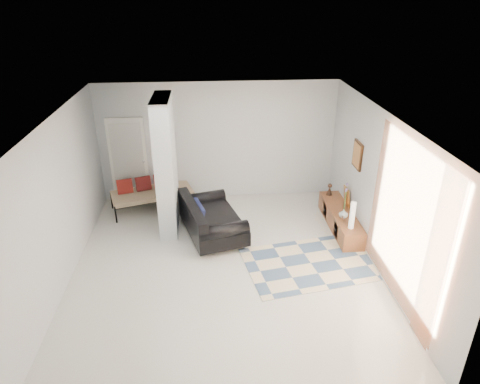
{
  "coord_description": "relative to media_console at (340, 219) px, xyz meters",
  "views": [
    {
      "loc": [
        -0.24,
        -6.5,
        4.67
      ],
      "look_at": [
        0.32,
        0.6,
        1.24
      ],
      "focal_mm": 32.0,
      "sensor_mm": 36.0,
      "label": 1
    }
  ],
  "objects": [
    {
      "name": "ceiling",
      "position": [
        -2.52,
        -1.26,
        2.6
      ],
      "size": [
        6.0,
        6.0,
        0.0
      ],
      "primitive_type": "plane",
      "rotation": [
        3.14,
        0.0,
        0.0
      ],
      "color": "white",
      "rests_on": "wall_back"
    },
    {
      "name": "media_console",
      "position": [
        0.0,
        0.0,
        0.0
      ],
      "size": [
        0.45,
        1.95,
        0.8
      ],
      "color": "brown",
      "rests_on": "floor"
    },
    {
      "name": "wall_back",
      "position": [
        -2.52,
        1.74,
        1.2
      ],
      "size": [
        6.0,
        0.0,
        6.0
      ],
      "primitive_type": "plane",
      "rotation": [
        1.57,
        0.0,
        0.0
      ],
      "color": "silver",
      "rests_on": "ground"
    },
    {
      "name": "cylinder_lamp",
      "position": [
        -0.02,
        -0.7,
        0.47
      ],
      "size": [
        0.1,
        0.1,
        0.56
      ],
      "primitive_type": "cylinder",
      "color": "white",
      "rests_on": "media_console"
    },
    {
      "name": "wall_right",
      "position": [
        0.23,
        -1.26,
        1.2
      ],
      "size": [
        0.0,
        6.0,
        6.0
      ],
      "primitive_type": "plane",
      "rotation": [
        1.57,
        0.0,
        -1.57
      ],
      "color": "silver",
      "rests_on": "ground"
    },
    {
      "name": "wall_art",
      "position": [
        0.2,
        -0.0,
        1.45
      ],
      "size": [
        0.04,
        0.45,
        0.55
      ],
      "primitive_type": "cube",
      "color": "#331C0E",
      "rests_on": "wall_right"
    },
    {
      "name": "bronze_figurine",
      "position": [
        -0.05,
        0.78,
        0.33
      ],
      "size": [
        0.14,
        0.14,
        0.27
      ],
      "primitive_type": null,
      "rotation": [
        0.0,
        0.0,
        -0.0
      ],
      "color": "#321F16",
      "rests_on": "media_console"
    },
    {
      "name": "hallway_door",
      "position": [
        -4.62,
        1.7,
        0.82
      ],
      "size": [
        0.85,
        0.06,
        2.04
      ],
      "primitive_type": "cube",
      "color": "white",
      "rests_on": "floor"
    },
    {
      "name": "floor",
      "position": [
        -2.52,
        -1.26,
        -0.2
      ],
      "size": [
        6.0,
        6.0,
        0.0
      ],
      "primitive_type": "plane",
      "color": "beige",
      "rests_on": "ground"
    },
    {
      "name": "area_rug",
      "position": [
        -0.92,
        -1.27,
        -0.2
      ],
      "size": [
        2.64,
        1.99,
        0.01
      ],
      "primitive_type": "cube",
      "rotation": [
        0.0,
        0.0,
        0.18
      ],
      "color": "beige",
      "rests_on": "floor"
    },
    {
      "name": "loveseat",
      "position": [
        -2.78,
        -0.08,
        0.14
      ],
      "size": [
        1.45,
        1.95,
        0.76
      ],
      "rotation": [
        0.0,
        0.0,
        0.27
      ],
      "color": "silver",
      "rests_on": "floor"
    },
    {
      "name": "vase",
      "position": [
        -0.05,
        -0.29,
        0.29
      ],
      "size": [
        0.21,
        0.21,
        0.19
      ],
      "primitive_type": "imported",
      "rotation": [
        0.0,
        0.0,
        0.17
      ],
      "color": "silver",
      "rests_on": "media_console"
    },
    {
      "name": "wall_front",
      "position": [
        -2.52,
        -4.26,
        1.2
      ],
      "size": [
        6.0,
        0.0,
        6.0
      ],
      "primitive_type": "plane",
      "rotation": [
        -1.57,
        0.0,
        0.0
      ],
      "color": "silver",
      "rests_on": "ground"
    },
    {
      "name": "curtain",
      "position": [
        0.15,
        -2.41,
        1.25
      ],
      "size": [
        0.0,
        2.55,
        2.55
      ],
      "primitive_type": "plane",
      "rotation": [
        1.57,
        0.0,
        1.57
      ],
      "color": "orange",
      "rests_on": "wall_right"
    },
    {
      "name": "wall_left",
      "position": [
        -5.27,
        -1.26,
        1.2
      ],
      "size": [
        0.0,
        6.0,
        6.0
      ],
      "primitive_type": "plane",
      "rotation": [
        1.57,
        0.0,
        1.57
      ],
      "color": "silver",
      "rests_on": "ground"
    },
    {
      "name": "daybed",
      "position": [
        -4.11,
        1.21,
        0.21
      ],
      "size": [
        1.95,
        1.27,
        0.77
      ],
      "rotation": [
        0.0,
        0.0,
        0.3
      ],
      "color": "black",
      "rests_on": "floor"
    },
    {
      "name": "partition_column",
      "position": [
        -3.62,
        0.34,
        1.2
      ],
      "size": [
        0.35,
        1.2,
        2.8
      ],
      "primitive_type": "cube",
      "color": "silver",
      "rests_on": "floor"
    }
  ]
}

